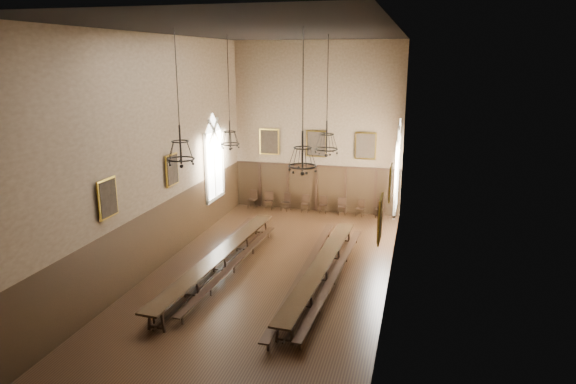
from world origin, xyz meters
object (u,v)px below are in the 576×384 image
at_px(chair_4, 323,208).
at_px(chandelier_front_left, 181,151).
at_px(chair_0, 252,203).
at_px(chair_5, 342,209).
at_px(chair_6, 360,211).
at_px(chandelier_back_left, 230,136).
at_px(bench_right_inner, 306,273).
at_px(bench_right_outer, 335,277).
at_px(chair_1, 269,204).
at_px(chair_7, 380,212).
at_px(bench_left_inner, 234,267).
at_px(bench_left_outer, 211,259).
at_px(chair_3, 305,207).
at_px(table_left, 220,263).
at_px(chandelier_back_right, 326,142).
at_px(chair_2, 286,205).
at_px(chandelier_front_right, 302,157).
at_px(table_right, 321,273).

relative_size(chair_4, chandelier_front_left, 0.21).
distance_m(chair_0, chair_5, 5.01).
bearing_deg(chair_6, chandelier_back_left, -113.98).
xyz_separation_m(bench_right_inner, bench_right_outer, (1.12, -0.10, -0.02)).
bearing_deg(bench_right_outer, chair_1, 120.57).
bearing_deg(chair_7, bench_left_inner, -117.59).
bearing_deg(chair_1, chair_5, -7.30).
bearing_deg(bench_right_outer, bench_left_outer, 174.80).
relative_size(bench_right_inner, chair_3, 11.62).
relative_size(chair_5, chandelier_back_left, 0.20).
distance_m(chair_4, chandelier_back_left, 8.36).
height_order(table_left, chair_4, chair_4).
relative_size(bench_right_outer, chair_3, 10.76).
bearing_deg(chair_0, chandelier_front_left, -77.52).
relative_size(table_left, chandelier_back_right, 2.21).
bearing_deg(chandelier_back_right, chair_2, 119.42).
bearing_deg(chair_1, chair_6, -7.82).
distance_m(bench_right_outer, chair_6, 8.73).
relative_size(chair_3, chandelier_front_right, 0.22).
bearing_deg(chandelier_back_left, chandelier_front_right, -47.90).
bearing_deg(bench_right_inner, chair_2, 109.53).
xyz_separation_m(bench_left_inner, chandelier_front_right, (3.20, -2.15, 4.87)).
relative_size(chair_1, chandelier_front_left, 0.23).
distance_m(chair_3, chair_5, 2.01).
bearing_deg(chandelier_back_left, chandelier_back_right, 7.11).
bearing_deg(chair_5, table_left, -123.07).
relative_size(chair_1, chandelier_front_right, 0.23).
height_order(chair_0, chair_6, chair_0).
height_order(bench_right_inner, chair_6, chair_6).
bearing_deg(chair_4, bench_left_outer, -108.64).
bearing_deg(table_right, table_left, -178.65).
distance_m(chair_0, chair_7, 7.01).
bearing_deg(chandelier_front_right, chair_2, 107.51).
height_order(chair_4, chair_7, chair_7).
xyz_separation_m(chair_2, chair_5, (3.09, 0.02, -0.02)).
bearing_deg(chair_3, chair_0, 176.97).
distance_m(bench_right_inner, chair_2, 9.17).
distance_m(chair_6, chandelier_back_right, 7.35).
relative_size(bench_right_inner, chandelier_back_left, 2.39).
height_order(chair_6, chandelier_front_left, chandelier_front_left).
bearing_deg(chair_4, chair_7, -0.61).
height_order(table_left, chair_5, chair_5).
relative_size(table_left, chair_6, 11.75).
distance_m(chair_2, chandelier_front_left, 12.06).
bearing_deg(chandelier_front_left, chandelier_back_right, 53.78).
distance_m(table_right, bench_left_inner, 3.43).
bearing_deg(chair_4, chandelier_back_right, -77.86).
height_order(chair_1, chair_2, chair_1).
height_order(bench_left_outer, chandelier_front_right, chandelier_front_right).
distance_m(table_right, chair_0, 10.32).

